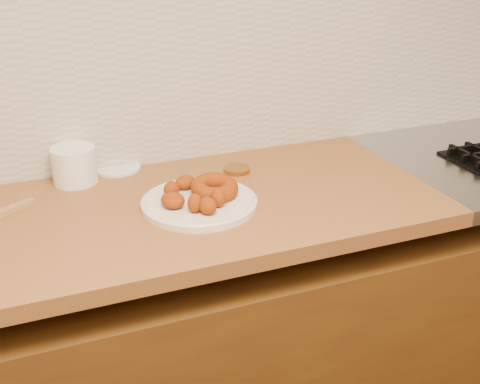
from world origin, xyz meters
name	(u,v)px	position (x,y,z in m)	size (l,w,h in m)	color
base_cabinet	(236,353)	(0.00, 1.69, 0.39)	(3.60, 0.60, 0.77)	#573610
backsplash	(197,55)	(0.00, 1.99, 1.20)	(3.60, 0.02, 0.60)	beige
donut_plate	(199,203)	(-0.11, 1.66, 0.91)	(0.29, 0.29, 0.02)	silver
ring_donut	(214,188)	(-0.07, 1.67, 0.94)	(0.12, 0.12, 0.04)	#803000
fried_dough_chunks	(190,196)	(-0.14, 1.65, 0.94)	(0.16, 0.22, 0.05)	#803000
plastic_tub	(74,165)	(-0.37, 1.92, 0.95)	(0.12, 0.12, 0.10)	white
tub_lid	(118,168)	(-0.25, 1.97, 0.90)	(0.13, 0.13, 0.01)	silver
brass_jar_lid	(237,170)	(0.06, 1.83, 0.91)	(0.07, 0.07, 0.01)	#A16C2B
wooden_utensil	(3,212)	(-0.56, 1.78, 0.91)	(0.17, 0.02, 0.01)	#9C7347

